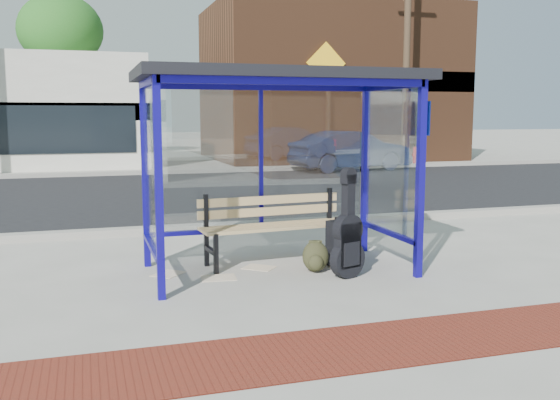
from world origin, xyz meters
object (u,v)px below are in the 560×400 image
object	(u,v)px
backpack	(316,257)
parked_car	(350,151)
suitcase	(342,243)
guitar_bag	(348,240)
fire_hydrant	(415,155)
bench	(274,223)

from	to	relation	value
backpack	parked_car	xyz separation A→B (m)	(5.99, 12.57, 0.50)
suitcase	backpack	distance (m)	0.50
guitar_bag	fire_hydrant	bearing A→B (deg)	38.55
bench	fire_hydrant	xyz separation A→B (m)	(9.81, 13.66, -0.15)
parked_car	fire_hydrant	xyz separation A→B (m)	(3.47, 1.72, -0.31)
guitar_bag	backpack	distance (m)	0.53
backpack	parked_car	world-z (taller)	parked_car
suitcase	fire_hydrant	size ratio (longest dim) A/B	0.93
parked_car	fire_hydrant	distance (m)	3.89
bench	guitar_bag	distance (m)	1.17
backpack	fire_hydrant	size ratio (longest dim) A/B	0.56
guitar_bag	suitcase	distance (m)	0.64
parked_car	bench	bearing A→B (deg)	144.33
parked_car	guitar_bag	bearing A→B (deg)	148.36
guitar_bag	parked_car	distance (m)	14.16
guitar_bag	backpack	world-z (taller)	guitar_bag
bench	suitcase	bearing A→B (deg)	-32.39
guitar_bag	parked_car	bearing A→B (deg)	46.78
parked_car	backpack	bearing A→B (deg)	146.76
guitar_bag	bench	bearing A→B (deg)	101.59
bench	parked_car	world-z (taller)	parked_car
backpack	bench	bearing A→B (deg)	137.16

